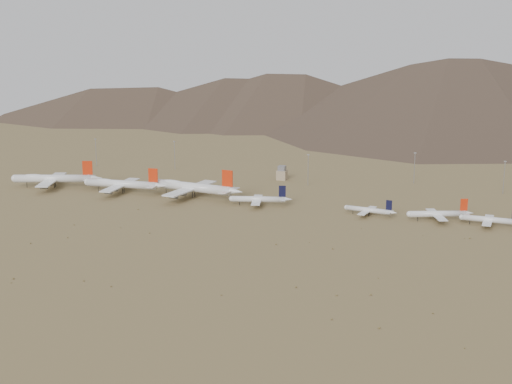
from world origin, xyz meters
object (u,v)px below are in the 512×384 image
(widebody_east, at_px, (192,187))
(narrowbody_a, at_px, (260,199))
(widebody_west, at_px, (53,178))
(control_tower, at_px, (282,174))
(narrowbody_b, at_px, (370,210))
(widebody_centre, at_px, (122,184))

(widebody_east, relative_size, narrowbody_a, 1.78)
(widebody_west, relative_size, control_tower, 5.86)
(narrowbody_b, bearing_deg, widebody_west, -172.79)
(narrowbody_a, bearing_deg, widebody_centre, 162.62)
(widebody_west, bearing_deg, widebody_east, -17.18)
(widebody_west, bearing_deg, widebody_centre, -18.08)
(widebody_east, bearing_deg, narrowbody_b, 3.25)
(widebody_west, distance_m, narrowbody_b, 255.31)
(narrowbody_a, height_order, control_tower, narrowbody_a)
(widebody_west, relative_size, narrowbody_b, 1.89)
(narrowbody_a, relative_size, control_tower, 3.72)
(narrowbody_b, bearing_deg, control_tower, 142.37)
(widebody_east, relative_size, narrowbody_b, 2.13)
(widebody_east, bearing_deg, control_tower, 70.40)
(widebody_west, distance_m, widebody_east, 119.57)
(widebody_centre, relative_size, narrowbody_a, 1.55)
(widebody_centre, bearing_deg, narrowbody_b, -6.11)
(widebody_west, relative_size, widebody_east, 0.89)
(widebody_centre, xyz_separation_m, narrowbody_a, (114.09, -6.40, -2.21))
(widebody_centre, bearing_deg, widebody_west, 177.13)
(widebody_east, distance_m, narrowbody_b, 136.17)
(widebody_west, bearing_deg, narrowbody_a, -20.31)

